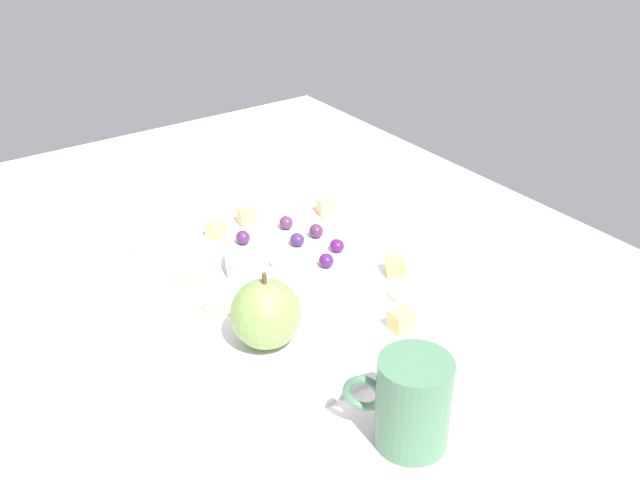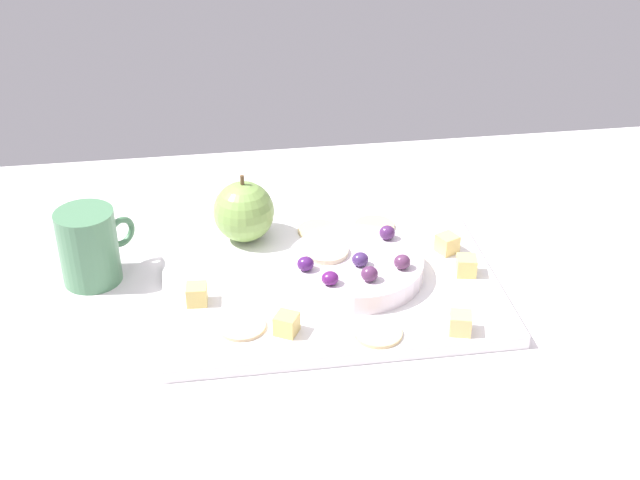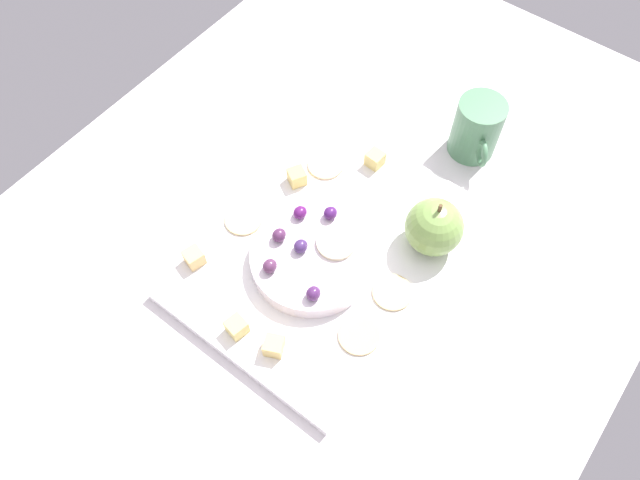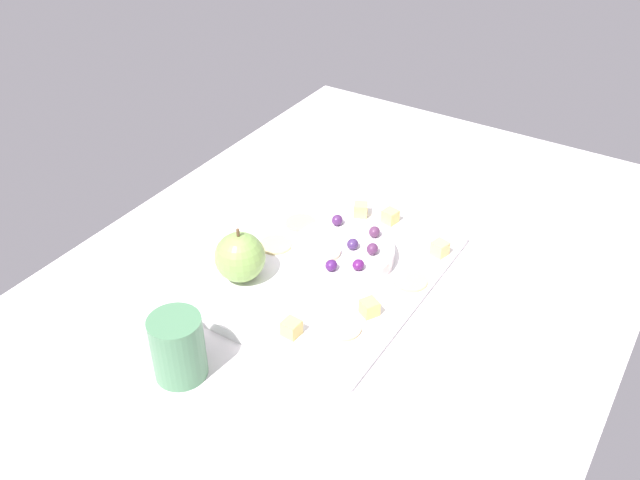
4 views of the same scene
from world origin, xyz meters
The scene contains 22 objects.
table centered at (0.00, 0.00, 1.68)cm, with size 124.80×84.09×3.36cm, color silver.
platter centered at (0.89, -1.75, 4.21)cm, with size 39.30×29.35×1.70cm, color white.
serving_dish centered at (-2.20, -1.53, 6.27)cm, with size 16.18×16.18×2.42cm, color white.
apple_whole centered at (10.10, -12.32, 8.93)cm, with size 7.75×7.75×7.75cm, color #7DA44F.
apple_stem centered at (10.10, -12.32, 13.40)cm, with size 0.50×0.50×1.20cm, color brown.
cheese_cube_0 centered at (-15.43, -0.12, 6.21)cm, with size 2.31×2.31×2.31cm, color #E6CE70.
cheese_cube_1 centered at (16.53, 1.28, 6.21)cm, with size 2.31×2.31×2.31cm, color #E0C56B.
cheese_cube_2 centered at (-11.44, 10.96, 6.21)cm, with size 2.31×2.31×2.31cm, color #F0C576.
cheese_cube_3 centered at (7.11, 8.33, 6.21)cm, with size 2.31×2.31×2.31cm, color #E4C366.
cheese_cube_4 centered at (-14.55, -5.27, 6.21)cm, with size 2.31×2.31×2.31cm, color #F0CC72.
cracker_0 centered at (11.87, 6.78, 5.25)cm, with size 5.26×5.26×0.40cm, color #D7B88C.
cracker_1 centered at (0.62, -12.55, 5.25)cm, with size 5.26×5.26×0.40cm, color #D4B87F.
cracker_2 centered at (-2.59, 10.15, 5.25)cm, with size 5.26×5.26×0.40cm, color #D5B881.
cracker_3 centered at (-6.84, -12.57, 5.25)cm, with size 5.26×5.26×0.40cm, color #D8B77D.
grape_0 centered at (-7.17, 1.32, 8.37)cm, with size 1.95×1.76×1.78cm, color #582D50.
grape_1 centered at (3.91, -0.41, 8.33)cm, with size 1.95×1.76×1.71cm, color #491C63.
grape_2 centered at (-2.49, -0.04, 8.32)cm, with size 1.95×1.76×1.69cm, color #432860.
grape_3 centered at (-2.93, 3.25, 8.39)cm, with size 1.95×1.76×1.82cm, color #542950.
grape_4 centered at (-6.88, -5.44, 8.38)cm, with size 1.95×1.76×1.81cm, color #4D255B.
grape_5 centered at (1.58, 3.32, 8.27)cm, with size 1.95×1.76×1.59cm, color #581860.
apple_slice_0 centered at (0.99, -3.15, 7.78)cm, with size 5.23×5.23×0.60cm, color beige.
cup centered at (28.92, -8.10, 8.04)cm, with size 9.01×8.08×9.36cm.
Camera 1 is at (67.41, -45.40, 54.64)cm, focal length 42.02 mm.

